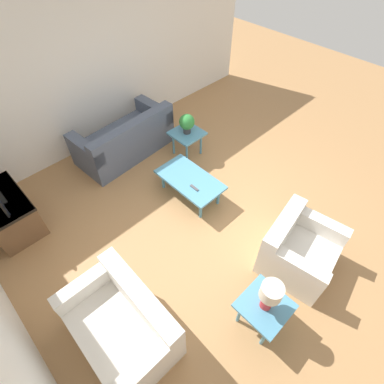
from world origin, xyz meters
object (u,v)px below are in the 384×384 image
Objects in this scene: loveseat at (123,325)px; tv_stand_chest at (8,212)px; potted_plant at (187,123)px; side_table_plant at (187,136)px; side_table_lamp at (264,308)px; table_lamp at (270,294)px; coffee_table at (190,180)px; armchair at (297,250)px; sofa at (126,140)px.

tv_stand_chest is at bearing -172.25° from loveseat.
side_table_plant is at bearing 153.43° from potted_plant.
potted_plant is (1.90, -2.79, 0.40)m from loveseat.
loveseat is at bearing 51.32° from side_table_lamp.
table_lamp reaches higher than side_table_lamp.
coffee_table is 1.05× the size of tv_stand_chest.
side_table_lamp is at bearing -179.77° from armchair.
loveseat is at bearing 117.46° from coffee_table.
coffee_table is at bearing -21.74° from table_lamp.
side_table_lamp is at bearing 152.03° from potted_plant.
tv_stand_chest is at bearing 78.58° from side_table_plant.
armchair is at bearing 90.57° from sofa.
loveseat is 1.61m from side_table_lamp.
sofa is 3.56m from armchair.
table_lamp is (-3.53, -1.55, 0.47)m from tv_stand_chest.
loveseat is 3.54× the size of potted_plant.
side_table_plant is at bearing -101.42° from tv_stand_chest.
side_table_lamp is 0.51× the size of tv_stand_chest.
armchair is 4.22m from tv_stand_chest.
table_lamp reaches higher than loveseat.
side_table_lamp is 1.18× the size of table_lamp.
potted_plant is (2.74, -0.55, 0.39)m from armchair.
side_table_plant is at bearing -27.97° from table_lamp.
potted_plant is 0.81× the size of table_lamp.
sofa is 2.28m from tv_stand_chest.
loveseat is 2.87× the size of table_lamp.
side_table_plant is (2.74, -0.55, 0.10)m from armchair.
armchair reaches higher than coffee_table.
table_lamp is at bearing 52.37° from loveseat.
tv_stand_chest is at bearing 23.72° from table_lamp.
potted_plant is at bearing 125.25° from loveseat.
sofa is 3.81m from table_lamp.
coffee_table is 2.42× the size of table_lamp.
sofa is at bearing -11.06° from table_lamp.
tv_stand_chest is 2.31× the size of table_lamp.
side_table_plant reaches higher than coffee_table.
sofa is 3.41× the size of side_table_plant.
side_table_plant and side_table_lamp have the same top height.
loveseat is 1.68m from table_lamp.
loveseat is 2.35m from coffee_table.
side_table_plant is at bearing -27.97° from side_table_lamp.
sofa reaches higher than side_table_lamp.
tv_stand_chest is at bearing 117.87° from armchair.
armchair is 1.01m from side_table_lamp.
potted_plant reaches higher than side_table_plant.
side_table_plant is 0.29m from potted_plant.
loveseat reaches higher than tv_stand_chest.
armchair is 1.94× the size of side_table_plant.
table_lamp is at bearing 75.18° from sofa.
table_lamp is at bearing -179.77° from armchair.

